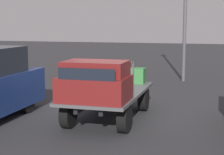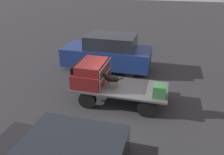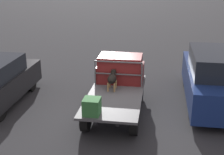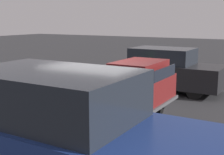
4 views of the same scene
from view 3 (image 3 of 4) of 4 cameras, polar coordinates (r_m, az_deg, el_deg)
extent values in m
plane|color=#2D2D30|center=(10.88, 0.63, -6.76)|extent=(80.00, 80.00, 0.00)
cylinder|color=black|center=(11.95, -2.07, -2.33)|extent=(0.73, 0.24, 0.73)
cylinder|color=black|center=(11.78, 5.11, -2.75)|extent=(0.73, 0.24, 0.73)
cylinder|color=black|center=(9.77, -4.81, -7.72)|extent=(0.73, 0.24, 0.73)
cylinder|color=black|center=(9.56, 4.05, -8.37)|extent=(0.73, 0.24, 0.73)
cube|color=black|center=(10.67, -1.06, -3.66)|extent=(3.65, 0.10, 0.18)
cube|color=black|center=(10.58, 2.35, -3.87)|extent=(3.65, 0.10, 0.18)
cube|color=#4C4C4F|center=(10.57, 0.64, -3.12)|extent=(3.97, 1.82, 0.08)
cube|color=maroon|center=(11.67, 1.59, 0.95)|extent=(1.22, 1.70, 0.61)
cube|color=maroon|center=(11.43, 1.55, 3.13)|extent=(1.04, 1.56, 0.37)
cube|color=black|center=(12.11, 1.97, 3.81)|extent=(0.02, 1.39, 0.28)
cube|color=#4C4C4F|center=(11.12, -3.10, 0.83)|extent=(0.04, 0.04, 0.94)
cube|color=#4C4C4F|center=(10.91, 5.45, 0.39)|extent=(0.04, 0.04, 0.94)
cube|color=#4C4C4F|center=(10.84, 1.15, 2.85)|extent=(0.04, 1.66, 0.04)
cube|color=#4C4C4F|center=(10.98, 1.14, 0.62)|extent=(0.04, 1.66, 0.04)
cylinder|color=#9E7547|center=(11.00, -0.42, -1.10)|extent=(0.06, 0.06, 0.30)
cylinder|color=#9E7547|center=(10.97, 0.72, -1.17)|extent=(0.06, 0.06, 0.30)
cylinder|color=#9E7547|center=(10.66, -0.75, -1.81)|extent=(0.06, 0.06, 0.30)
cylinder|color=#9E7547|center=(10.63, 0.44, -1.88)|extent=(0.06, 0.06, 0.30)
ellipsoid|color=black|center=(10.73, 0.00, -0.26)|extent=(0.60, 0.30, 0.30)
sphere|color=#9E7547|center=(10.90, 0.13, -0.22)|extent=(0.13, 0.13, 0.13)
cylinder|color=black|center=(10.94, 0.21, 0.59)|extent=(0.21, 0.16, 0.20)
sphere|color=black|center=(11.02, 0.29, 1.03)|extent=(0.19, 0.19, 0.19)
cone|color=#9E7547|center=(11.10, 0.35, 1.10)|extent=(0.11, 0.11, 0.11)
cone|color=black|center=(10.99, 0.00, 1.44)|extent=(0.06, 0.08, 0.10)
cone|color=black|center=(10.97, 0.56, 1.41)|extent=(0.06, 0.08, 0.10)
cylinder|color=black|center=(10.39, -0.31, -0.78)|extent=(0.25, 0.04, 0.17)
cube|color=#337038|center=(9.05, -3.72, -5.31)|extent=(0.49, 0.49, 0.49)
cylinder|color=black|center=(13.21, -14.53, -1.07)|extent=(0.60, 0.20, 0.60)
cylinder|color=black|center=(11.03, -19.83, -5.92)|extent=(0.60, 0.20, 0.60)
cylinder|color=black|center=(13.61, 13.42, -0.35)|extent=(0.60, 0.20, 0.60)
cylinder|color=black|center=(10.76, 14.51, -6.01)|extent=(0.60, 0.20, 0.60)
cube|color=navy|center=(12.12, 18.20, -0.98)|extent=(5.01, 2.03, 1.03)
cube|color=#1E232B|center=(11.61, 18.84, 2.69)|extent=(2.75, 1.83, 0.75)
camera|label=1|loc=(20.21, -3.57, 13.70)|focal=60.00mm
camera|label=2|loc=(12.30, -43.10, 16.06)|focal=35.00mm
camera|label=4|loc=(15.49, 30.97, 9.44)|focal=50.00mm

